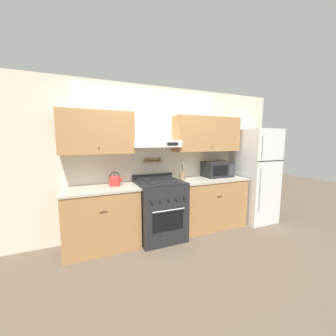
{
  "coord_description": "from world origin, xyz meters",
  "views": [
    {
      "loc": [
        -1.2,
        -2.81,
        1.62
      ],
      "look_at": [
        0.15,
        0.26,
        1.17
      ],
      "focal_mm": 22.0,
      "sensor_mm": 36.0,
      "label": 1
    }
  ],
  "objects_px": {
    "stove_range": "(160,209)",
    "microwave": "(217,169)",
    "refrigerator": "(255,175)",
    "tea_kettle": "(115,180)",
    "utensil_crock": "(182,175)"
  },
  "relations": [
    {
      "from": "refrigerator",
      "to": "utensil_crock",
      "type": "bearing_deg",
      "value": 174.37
    },
    {
      "from": "refrigerator",
      "to": "tea_kettle",
      "type": "height_order",
      "value": "refrigerator"
    },
    {
      "from": "microwave",
      "to": "tea_kettle",
      "type": "bearing_deg",
      "value": -179.48
    },
    {
      "from": "refrigerator",
      "to": "tea_kettle",
      "type": "bearing_deg",
      "value": 176.78
    },
    {
      "from": "microwave",
      "to": "utensil_crock",
      "type": "height_order",
      "value": "utensil_crock"
    },
    {
      "from": "tea_kettle",
      "to": "refrigerator",
      "type": "bearing_deg",
      "value": -3.22
    },
    {
      "from": "stove_range",
      "to": "microwave",
      "type": "relative_size",
      "value": 1.92
    },
    {
      "from": "stove_range",
      "to": "utensil_crock",
      "type": "xyz_separation_m",
      "value": [
        0.49,
        0.14,
        0.52
      ]
    },
    {
      "from": "microwave",
      "to": "utensil_crock",
      "type": "xyz_separation_m",
      "value": [
        -0.78,
        -0.02,
        -0.06
      ]
    },
    {
      "from": "stove_range",
      "to": "microwave",
      "type": "bearing_deg",
      "value": 7.06
    },
    {
      "from": "refrigerator",
      "to": "stove_range",
      "type": "bearing_deg",
      "value": 179.55
    },
    {
      "from": "microwave",
      "to": "stove_range",
      "type": "bearing_deg",
      "value": -172.94
    },
    {
      "from": "tea_kettle",
      "to": "utensil_crock",
      "type": "bearing_deg",
      "value": 0.0
    },
    {
      "from": "utensil_crock",
      "to": "stove_range",
      "type": "bearing_deg",
      "value": -164.12
    },
    {
      "from": "stove_range",
      "to": "microwave",
      "type": "distance_m",
      "value": 1.4
    }
  ]
}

